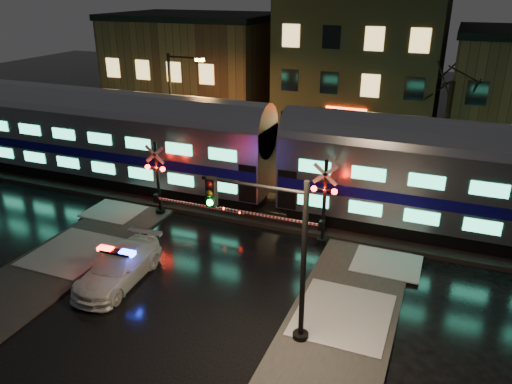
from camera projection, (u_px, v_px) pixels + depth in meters
ground at (224, 251)px, 24.01m from camera, size 120.00×120.00×0.00m
ballast at (261, 208)px, 28.24m from camera, size 90.00×4.20×0.24m
sidewalk_left at (24, 286)px, 21.08m from camera, size 4.00×20.00×0.12m
sidewalk_right at (323, 367)px, 16.61m from camera, size 4.00×20.00×0.12m
building_left at (197, 71)px, 45.57m from camera, size 14.00×10.00×9.00m
building_mid at (363, 66)px, 40.36m from camera, size 12.00×11.00×11.50m
train at (277, 155)px, 26.67m from camera, size 51.00×3.12×5.92m
police_car at (118, 267)px, 21.25m from camera, size 2.23×4.99×1.58m
crossing_signal_right at (316, 210)px, 23.95m from camera, size 6.19×0.67×4.38m
crossing_signal_left at (163, 187)px, 26.92m from camera, size 5.88×0.66×4.16m
traffic_light at (276, 256)px, 17.02m from camera, size 3.99×0.71×6.17m
streetlight at (175, 106)px, 32.60m from camera, size 2.62×0.27×7.83m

